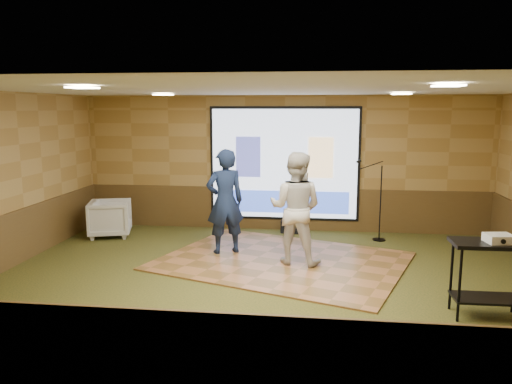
# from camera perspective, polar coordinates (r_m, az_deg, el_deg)

# --- Properties ---
(ground) EXTENTS (9.00, 9.00, 0.00)m
(ground) POSITION_cam_1_polar(r_m,az_deg,el_deg) (8.05, 1.44, -10.17)
(ground) COLOR #253116
(ground) RESTS_ON ground
(room_shell) EXTENTS (9.04, 7.04, 3.02)m
(room_shell) POSITION_cam_1_polar(r_m,az_deg,el_deg) (7.60, 1.50, 4.86)
(room_shell) COLOR #A38144
(room_shell) RESTS_ON ground
(wainscot_back) EXTENTS (9.00, 0.04, 0.95)m
(wainscot_back) POSITION_cam_1_polar(r_m,az_deg,el_deg) (11.27, 3.20, -1.94)
(wainscot_back) COLOR #533B1B
(wainscot_back) RESTS_ON ground
(wainscot_front) EXTENTS (9.00, 0.04, 0.95)m
(wainscot_front) POSITION_cam_1_polar(r_m,az_deg,el_deg) (4.69, -2.99, -18.96)
(wainscot_front) COLOR #533B1B
(wainscot_front) RESTS_ON ground
(wainscot_left) EXTENTS (0.04, 7.00, 0.95)m
(wainscot_left) POSITION_cam_1_polar(r_m,az_deg,el_deg) (9.44, -26.87, -5.23)
(wainscot_left) COLOR #533B1B
(wainscot_left) RESTS_ON ground
(projector_screen) EXTENTS (3.32, 0.06, 2.52)m
(projector_screen) POSITION_cam_1_polar(r_m,az_deg,el_deg) (11.07, 3.23, 3.10)
(projector_screen) COLOR black
(projector_screen) RESTS_ON room_shell
(downlight_nw) EXTENTS (0.32, 0.32, 0.02)m
(downlight_nw) POSITION_cam_1_polar(r_m,az_deg,el_deg) (9.79, -10.56, 10.88)
(downlight_nw) COLOR #FFEBBF
(downlight_nw) RESTS_ON room_shell
(downlight_ne) EXTENTS (0.32, 0.32, 0.02)m
(downlight_ne) POSITION_cam_1_polar(r_m,az_deg,el_deg) (9.46, 16.28, 10.72)
(downlight_ne) COLOR #FFEBBF
(downlight_ne) RESTS_ON room_shell
(downlight_sw) EXTENTS (0.32, 0.32, 0.02)m
(downlight_sw) POSITION_cam_1_polar(r_m,az_deg,el_deg) (6.72, -19.22, 11.21)
(downlight_sw) COLOR #FFEBBF
(downlight_sw) RESTS_ON room_shell
(downlight_se) EXTENTS (0.32, 0.32, 0.02)m
(downlight_se) POSITION_cam_1_polar(r_m,az_deg,el_deg) (6.22, 21.11, 11.28)
(downlight_se) COLOR #FFEBBF
(downlight_se) RESTS_ON room_shell
(dance_floor) EXTENTS (4.95, 4.35, 0.03)m
(dance_floor) POSITION_cam_1_polar(r_m,az_deg,el_deg) (9.03, 3.01, -7.85)
(dance_floor) COLOR #996138
(dance_floor) RESTS_ON ground
(player_left) EXTENTS (0.84, 0.73, 1.95)m
(player_left) POSITION_cam_1_polar(r_m,az_deg,el_deg) (9.28, -3.55, -1.08)
(player_left) COLOR #152142
(player_left) RESTS_ON dance_floor
(player_right) EXTENTS (1.09, 0.93, 1.95)m
(player_right) POSITION_cam_1_polar(r_m,az_deg,el_deg) (8.67, 4.54, -1.85)
(player_right) COLOR beige
(player_right) RESTS_ON dance_floor
(av_table) EXTENTS (0.97, 0.51, 1.02)m
(av_table) POSITION_cam_1_polar(r_m,az_deg,el_deg) (7.19, 25.11, -7.45)
(av_table) COLOR black
(av_table) RESTS_ON ground
(projector) EXTENTS (0.36, 0.32, 0.11)m
(projector) POSITION_cam_1_polar(r_m,az_deg,el_deg) (7.11, 26.03, -4.80)
(projector) COLOR white
(projector) RESTS_ON av_table
(mic_stand) EXTENTS (0.66, 0.27, 1.69)m
(mic_stand) POSITION_cam_1_polar(r_m,az_deg,el_deg) (10.64, 13.67, -2.78)
(mic_stand) COLOR black
(mic_stand) RESTS_ON ground
(banquet_chair) EXTENTS (1.06, 1.04, 0.78)m
(banquet_chair) POSITION_cam_1_polar(r_m,az_deg,el_deg) (11.13, -16.30, -2.90)
(banquet_chair) COLOR gray
(banquet_chair) RESTS_ON ground
(duffel_bag) EXTENTS (0.47, 0.34, 0.27)m
(duffel_bag) POSITION_cam_1_polar(r_m,az_deg,el_deg) (11.08, 4.09, -3.93)
(duffel_bag) COLOR black
(duffel_bag) RESTS_ON ground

